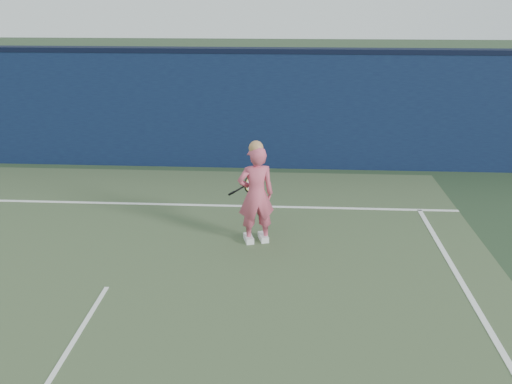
{
  "coord_description": "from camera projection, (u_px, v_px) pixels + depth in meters",
  "views": [
    {
      "loc": [
        2.38,
        -5.22,
        3.77
      ],
      "look_at": [
        1.92,
        2.57,
        0.83
      ],
      "focal_mm": 38.0,
      "sensor_mm": 36.0,
      "label": 1
    }
  ],
  "objects": [
    {
      "name": "ground",
      "position": [
        80.0,
        332.0,
        6.34
      ],
      "size": [
        80.0,
        80.0,
        0.0
      ],
      "primitive_type": "plane",
      "color": "#263B24",
      "rests_on": "ground"
    },
    {
      "name": "player",
      "position": [
        256.0,
        194.0,
        8.35
      ],
      "size": [
        0.65,
        0.52,
        1.65
      ],
      "rotation": [
        0.0,
        0.0,
        3.42
      ],
      "color": "#CA4E67",
      "rests_on": "ground"
    },
    {
      "name": "wall_cap",
      "position": [
        177.0,
        50.0,
        11.51
      ],
      "size": [
        24.0,
        0.42,
        0.1
      ],
      "primitive_type": "cube",
      "color": "black",
      "rests_on": "backstop_wall"
    },
    {
      "name": "court_lines",
      "position": [
        69.0,
        349.0,
        6.02
      ],
      "size": [
        11.0,
        12.04,
        0.01
      ],
      "color": "white",
      "rests_on": "court_surface"
    },
    {
      "name": "racket",
      "position": [
        249.0,
        185.0,
        8.8
      ],
      "size": [
        0.45,
        0.37,
        0.29
      ],
      "rotation": [
        0.0,
        0.0,
        0.57
      ],
      "color": "black",
      "rests_on": "ground"
    },
    {
      "name": "backstop_wall",
      "position": [
        180.0,
        110.0,
        11.97
      ],
      "size": [
        24.0,
        0.4,
        2.5
      ],
      "primitive_type": "cube",
      "color": "#0B1333",
      "rests_on": "ground"
    }
  ]
}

